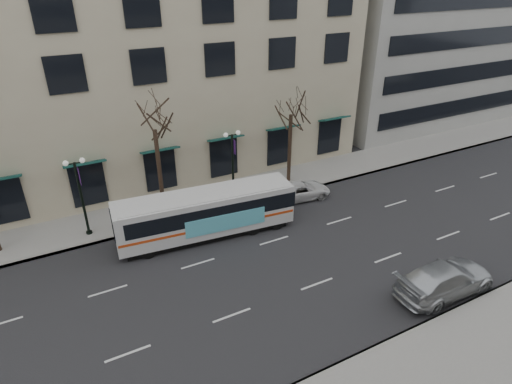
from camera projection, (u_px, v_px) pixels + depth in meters
ground at (214, 287)px, 22.54m from camera, size 160.00×160.00×0.00m
sidewalk_far at (229, 194)px, 31.60m from camera, size 80.00×4.00×0.15m
building_hotel at (76, 11)px, 32.54m from camera, size 40.00×20.00×24.00m
tree_far_mid at (153, 115)px, 26.19m from camera, size 3.60×3.60×8.55m
tree_far_right at (291, 102)px, 30.52m from camera, size 3.60×3.60×8.06m
lamp_post_left at (81, 194)px, 25.53m from camera, size 1.22×0.45×5.21m
lamp_post_right at (233, 162)px, 29.63m from camera, size 1.22×0.45×5.21m
city_bus at (207, 212)px, 26.23m from camera, size 11.13×3.42×2.97m
silver_car at (445, 279)px, 21.87m from camera, size 5.72×2.39×1.65m
white_pickup at (300, 190)px, 30.96m from camera, size 4.60×2.53×1.22m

